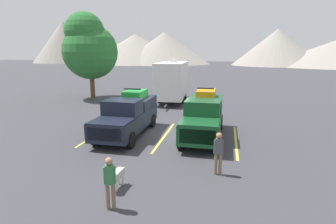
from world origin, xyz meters
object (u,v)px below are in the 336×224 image
Objects in this scene: pickup_truck_a at (128,114)px; pickup_truck_b at (204,115)px; person_a at (219,151)px; dog at (116,176)px; person_b at (110,180)px; camper_trailer_a at (172,80)px.

pickup_truck_b is (4.29, 0.41, 0.06)m from pickup_truck_a.
dog is at bearing -150.29° from person_a.
pickup_truck_b is at bearing 101.59° from person_a.
person_b is 1.29m from dog.
person_a is (5.26, -4.35, -0.19)m from pickup_truck_a.
camper_trailer_a is 7.79× the size of dog.
pickup_truck_a reaches higher than person_a.
camper_trailer_a is 15.88m from person_a.
person_a is (0.98, -4.76, -0.24)m from pickup_truck_b.
pickup_truck_a is at bearing 140.43° from person_a.
pickup_truck_a is at bearing 106.32° from dog.
camper_trailer_a is 17.17m from dog.
pickup_truck_a is 5.91× the size of dog.
person_b is (1.71, -18.20, -1.14)m from camper_trailer_a.
pickup_truck_b is 5.94× the size of dog.
dog is (-0.33, 1.16, -0.45)m from person_b.
pickup_truck_b is at bearing -69.64° from camper_trailer_a.
pickup_truck_a is 10.79m from camper_trailer_a.
camper_trailer_a reaches higher than pickup_truck_a.
person_b is at bearing -74.37° from dog.
pickup_truck_b is 3.47× the size of person_a.
camper_trailer_a is 4.62× the size of person_b.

